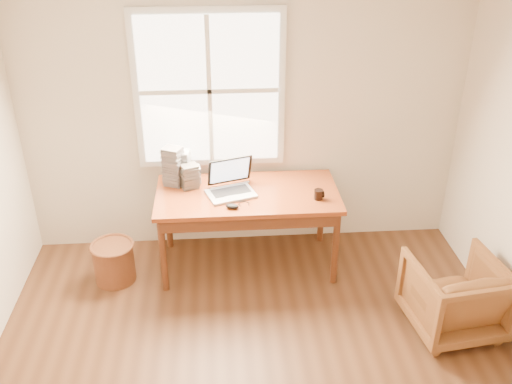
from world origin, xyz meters
TOP-DOWN VIEW (x-y plane):
  - room_shell at (-0.02, 0.16)m, footprint 4.04×4.54m
  - desk at (0.00, 1.80)m, footprint 1.60×0.80m
  - armchair at (1.55, 0.81)m, footprint 0.75×0.76m
  - wicker_stool at (-1.20, 1.64)m, footprint 0.39×0.39m
  - laptop at (-0.15, 1.76)m, footprint 0.50×0.51m
  - mouse at (-0.14, 1.53)m, footprint 0.13×0.10m
  - coffee_mug at (0.60, 1.64)m, footprint 0.09×0.09m
  - cd_stack_a at (-0.57, 2.06)m, footprint 0.18×0.16m
  - cd_stack_b at (-0.50, 1.93)m, footprint 0.17×0.16m
  - cd_stack_c at (-0.64, 2.00)m, footprint 0.20×0.19m
  - cd_stack_d at (-0.48, 2.02)m, footprint 0.15×0.14m

SIDE VIEW (x-z plane):
  - wicker_stool at x=-1.20m, z-range 0.00..0.36m
  - armchair at x=1.55m, z-range 0.00..0.62m
  - desk at x=0.00m, z-range 0.71..0.75m
  - mouse at x=-0.14m, z-range 0.75..0.79m
  - coffee_mug at x=0.60m, z-range 0.75..0.84m
  - cd_stack_d at x=-0.48m, z-range 0.75..0.91m
  - cd_stack_b at x=-0.50m, z-range 0.75..0.97m
  - laptop at x=-0.15m, z-range 0.75..1.04m
  - cd_stack_a at x=-0.57m, z-range 0.75..1.05m
  - cd_stack_c at x=-0.64m, z-range 0.75..1.11m
  - room_shell at x=-0.02m, z-range 0.00..2.64m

